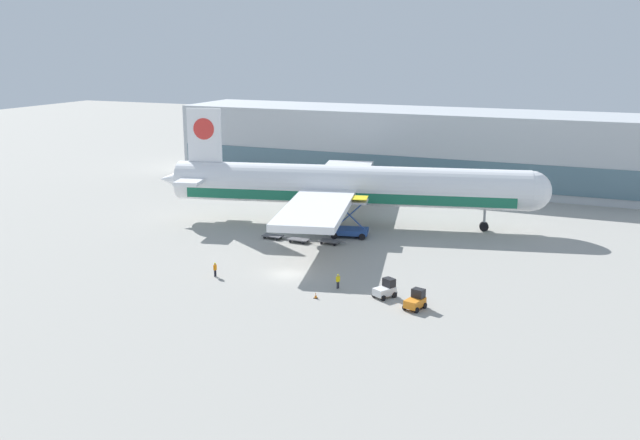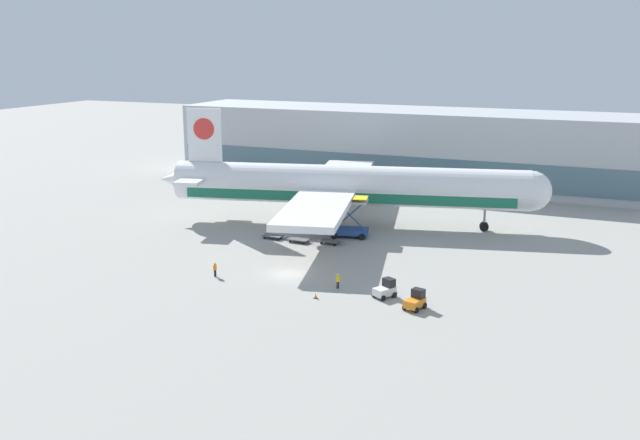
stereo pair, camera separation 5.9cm
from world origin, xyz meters
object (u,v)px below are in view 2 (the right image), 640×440
object	(u,v)px
scissor_lift_loader	(349,222)
traffic_cone_near	(316,295)
airplane_main	(343,187)
ground_crew_far	(338,280)
baggage_dolly_second	(299,240)
baggage_dolly_third	(330,241)
baggage_dolly_lead	(273,236)
ground_crew_near	(215,268)
baggage_tug_mid	(386,289)
baggage_tug_foreground	(416,301)

from	to	relation	value
scissor_lift_loader	traffic_cone_near	size ratio (longest dim) A/B	8.76
airplane_main	ground_crew_far	distance (m)	28.82
airplane_main	baggage_dolly_second	bearing A→B (deg)	-113.86
scissor_lift_loader	baggage_dolly_third	distance (m)	5.03
baggage_dolly_lead	baggage_dolly_third	xyz separation A→B (m)	(8.33, 0.59, 0.00)
airplane_main	traffic_cone_near	distance (m)	32.20
baggage_dolly_lead	ground_crew_far	size ratio (longest dim) A/B	2.22
scissor_lift_loader	baggage_dolly_lead	size ratio (longest dim) A/B	1.54
baggage_dolly_lead	baggage_dolly_third	distance (m)	8.35
scissor_lift_loader	traffic_cone_near	xyz separation A→B (m)	(5.44, -24.75, -1.82)
ground_crew_far	baggage_dolly_second	bearing A→B (deg)	67.73
ground_crew_near	baggage_dolly_lead	bearing A→B (deg)	13.85
airplane_main	baggage_dolly_third	xyz separation A→B (m)	(2.11, -10.37, -5.45)
baggage_dolly_lead	traffic_cone_near	size ratio (longest dim) A/B	5.68
baggage_dolly_second	baggage_dolly_third	bearing A→B (deg)	14.56
baggage_dolly_second	ground_crew_far	bearing A→B (deg)	-50.50
baggage_dolly_lead	baggage_tug_mid	bearing A→B (deg)	-34.95
ground_crew_far	traffic_cone_near	size ratio (longest dim) A/B	2.55
scissor_lift_loader	baggage_dolly_second	world-z (taller)	scissor_lift_loader
ground_crew_near	ground_crew_far	world-z (taller)	ground_crew_near
baggage_tug_mid	ground_crew_near	bearing A→B (deg)	122.49
scissor_lift_loader	baggage_tug_foreground	xyz separation A→B (m)	(16.06, -23.59, -1.26)
baggage_dolly_lead	baggage_dolly_third	size ratio (longest dim) A/B	1.00
scissor_lift_loader	baggage_dolly_lead	bearing A→B (deg)	-164.42
traffic_cone_near	baggage_dolly_second	bearing A→B (deg)	119.12
baggage_tug_foreground	traffic_cone_near	bearing A→B (deg)	111.40
ground_crew_near	baggage_dolly_second	bearing A→B (deg)	0.25
baggage_dolly_second	baggage_dolly_lead	bearing A→B (deg)	177.48
traffic_cone_near	baggage_dolly_third	bearing A→B (deg)	107.87
baggage_tug_mid	airplane_main	bearing A→B (deg)	58.70
airplane_main	ground_crew_near	xyz separation A→B (m)	(-5.00, -28.40, -4.84)
baggage_tug_mid	traffic_cone_near	bearing A→B (deg)	145.09
scissor_lift_loader	baggage_dolly_lead	xyz separation A→B (m)	(-9.39, -5.18, -1.75)
airplane_main	baggage_dolly_lead	xyz separation A→B (m)	(-6.22, -10.96, -5.45)
baggage_tug_mid	baggage_dolly_lead	size ratio (longest dim) A/B	0.76
baggage_dolly_lead	ground_crew_near	size ratio (longest dim) A/B	2.18
baggage_dolly_second	airplane_main	bearing A→B (deg)	81.61
baggage_tug_foreground	ground_crew_far	xyz separation A→B (m)	(-9.57, 2.65, 0.10)
scissor_lift_loader	baggage_tug_foreground	bearing A→B (deg)	-69.06
baggage_dolly_third	airplane_main	bearing A→B (deg)	103.67
baggage_dolly_lead	airplane_main	bearing A→B (deg)	62.59
scissor_lift_loader	traffic_cone_near	distance (m)	25.41
airplane_main	baggage_tug_foreground	bearing A→B (deg)	-70.09
baggage_tug_foreground	traffic_cone_near	size ratio (longest dim) A/B	4.15
baggage_dolly_lead	ground_crew_near	world-z (taller)	ground_crew_near
airplane_main	baggage_tug_foreground	distance (m)	35.45
baggage_tug_mid	ground_crew_near	distance (m)	20.38
scissor_lift_loader	baggage_tug_mid	xyz separation A→B (m)	(12.18, -21.50, -1.26)
baggage_dolly_second	ground_crew_near	distance (m)	17.36
airplane_main	baggage_dolly_second	size ratio (longest dim) A/B	15.34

